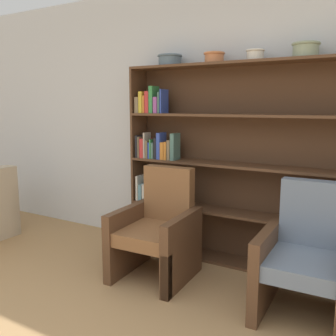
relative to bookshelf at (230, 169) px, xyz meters
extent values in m
cube|color=silver|center=(-0.06, 0.16, 0.44)|extent=(12.00, 0.06, 2.75)
cube|color=brown|center=(-1.04, -0.03, 0.03)|extent=(0.02, 0.30, 1.93)
cube|color=brown|center=(0.20, -0.03, 0.98)|extent=(2.46, 0.30, 0.02)
cube|color=brown|center=(0.20, -0.03, -0.92)|extent=(2.46, 0.30, 0.03)
cube|color=#492F1E|center=(0.20, 0.12, 0.03)|extent=(2.46, 0.01, 1.93)
cube|color=#B2A899|center=(-1.00, -0.09, -0.82)|extent=(0.02, 0.14, 0.18)
cube|color=#B2A899|center=(-0.96, -0.08, -0.78)|extent=(0.04, 0.15, 0.25)
cube|color=#4C756B|center=(-0.93, -0.09, -0.78)|extent=(0.02, 0.13, 0.25)
cube|color=#334CB2|center=(-0.90, -0.07, -0.78)|extent=(0.02, 0.17, 0.26)
cube|color=gold|center=(-0.87, -0.07, -0.81)|extent=(0.02, 0.18, 0.19)
cube|color=#994C99|center=(-0.85, -0.06, -0.78)|extent=(0.02, 0.19, 0.25)
cube|color=gold|center=(-0.82, -0.09, -0.81)|extent=(0.03, 0.13, 0.20)
cube|color=black|center=(-0.78, -0.07, -0.83)|extent=(0.03, 0.18, 0.16)
cube|color=orange|center=(-0.75, -0.06, -0.78)|extent=(0.02, 0.19, 0.26)
cube|color=white|center=(-0.72, -0.10, -0.77)|extent=(0.03, 0.12, 0.27)
cube|color=gold|center=(-0.67, -0.07, -0.82)|extent=(0.04, 0.16, 0.18)
cube|color=red|center=(-0.63, -0.06, -0.79)|extent=(0.03, 0.19, 0.23)
cube|color=#7F6B4C|center=(-0.60, -0.08, -0.81)|extent=(0.02, 0.15, 0.19)
cube|color=orange|center=(-0.58, -0.06, -0.78)|extent=(0.02, 0.19, 0.25)
cube|color=brown|center=(0.20, -0.03, -0.43)|extent=(2.46, 0.30, 0.02)
cube|color=white|center=(-0.99, -0.08, -0.28)|extent=(0.03, 0.16, 0.27)
cube|color=#669EB2|center=(-0.95, -0.07, -0.33)|extent=(0.04, 0.16, 0.18)
cube|color=white|center=(-0.91, -0.09, -0.32)|extent=(0.03, 0.14, 0.19)
cube|color=#4C756B|center=(-0.87, -0.09, -0.29)|extent=(0.03, 0.14, 0.25)
cube|color=#4C756B|center=(-0.83, -0.08, -0.30)|extent=(0.04, 0.15, 0.23)
cube|color=white|center=(-0.80, -0.06, -0.32)|extent=(0.02, 0.19, 0.19)
cube|color=black|center=(-0.77, -0.10, -0.30)|extent=(0.03, 0.12, 0.23)
cube|color=black|center=(-0.74, -0.09, -0.32)|extent=(0.02, 0.12, 0.19)
cube|color=#669EB2|center=(-0.71, -0.09, -0.33)|extent=(0.02, 0.13, 0.16)
cube|color=white|center=(-0.67, -0.07, -0.33)|extent=(0.04, 0.18, 0.18)
cube|color=#388C47|center=(-0.63, -0.07, -0.33)|extent=(0.03, 0.17, 0.17)
cube|color=#388C47|center=(-0.60, -0.09, -0.30)|extent=(0.03, 0.13, 0.23)
cube|color=brown|center=(0.20, -0.03, 0.04)|extent=(2.46, 0.30, 0.02)
cube|color=black|center=(-0.99, -0.08, 0.17)|extent=(0.03, 0.14, 0.23)
cube|color=#7F6B4C|center=(-0.97, -0.08, 0.17)|extent=(0.02, 0.16, 0.22)
cube|color=red|center=(-0.93, -0.06, 0.16)|extent=(0.04, 0.19, 0.20)
cube|color=#B2A899|center=(-0.90, -0.09, 0.19)|extent=(0.02, 0.12, 0.27)
cube|color=#7F6B4C|center=(-0.87, -0.09, 0.15)|extent=(0.02, 0.13, 0.19)
cube|color=#334CB2|center=(-0.84, -0.09, 0.14)|extent=(0.02, 0.13, 0.17)
cube|color=#388C47|center=(-0.82, -0.08, 0.15)|extent=(0.02, 0.16, 0.20)
cube|color=#4C756B|center=(-0.80, -0.06, 0.14)|extent=(0.02, 0.19, 0.17)
cube|color=black|center=(-0.76, -0.06, 0.16)|extent=(0.03, 0.20, 0.22)
cube|color=#334CB2|center=(-0.72, -0.09, 0.19)|extent=(0.04, 0.14, 0.27)
cube|color=orange|center=(-0.68, -0.07, 0.14)|extent=(0.04, 0.18, 0.18)
cube|color=orange|center=(-0.64, -0.06, 0.15)|extent=(0.03, 0.19, 0.18)
cube|color=#7F6B4C|center=(-0.60, -0.07, 0.16)|extent=(0.03, 0.18, 0.20)
cube|color=#4C756B|center=(-0.56, -0.09, 0.19)|extent=(0.04, 0.14, 0.27)
cube|color=brown|center=(0.20, -0.03, 0.51)|extent=(2.46, 0.30, 0.02)
cube|color=#7F6B4C|center=(-0.98, -0.06, 0.61)|extent=(0.04, 0.20, 0.16)
cube|color=gold|center=(-0.94, -0.09, 0.63)|extent=(0.04, 0.13, 0.22)
cube|color=orange|center=(-0.90, -0.07, 0.61)|extent=(0.02, 0.17, 0.18)
cube|color=red|center=(-0.86, -0.09, 0.63)|extent=(0.04, 0.13, 0.22)
cube|color=#388C47|center=(-0.81, -0.09, 0.66)|extent=(0.04, 0.14, 0.27)
cube|color=#994C99|center=(-0.76, -0.08, 0.61)|extent=(0.04, 0.16, 0.16)
cube|color=#4C756B|center=(-0.72, -0.07, 0.63)|extent=(0.02, 0.18, 0.21)
cube|color=#334CB2|center=(-0.69, -0.08, 0.64)|extent=(0.02, 0.15, 0.24)
cylinder|color=slate|center=(-0.66, -0.03, 1.04)|extent=(0.23, 0.23, 0.10)
torus|color=slate|center=(-0.66, -0.03, 1.09)|extent=(0.25, 0.25, 0.02)
cylinder|color=#C67547|center=(-0.18, -0.03, 1.04)|extent=(0.18, 0.18, 0.10)
torus|color=#C67547|center=(-0.18, -0.03, 1.08)|extent=(0.20, 0.20, 0.02)
cylinder|color=silver|center=(0.22, -0.03, 1.04)|extent=(0.15, 0.15, 0.09)
torus|color=silver|center=(0.22, -0.03, 1.08)|extent=(0.17, 0.17, 0.02)
cylinder|color=gray|center=(0.64, -0.03, 1.05)|extent=(0.21, 0.21, 0.12)
torus|color=gray|center=(0.64, -0.03, 1.10)|extent=(0.23, 0.23, 0.02)
cube|color=brown|center=(-0.14, -0.98, -0.75)|extent=(0.07, 0.07, 0.38)
cube|color=brown|center=(-0.71, -1.00, -0.75)|extent=(0.07, 0.07, 0.38)
cube|color=brown|center=(-0.16, -0.37, -0.75)|extent=(0.07, 0.07, 0.38)
cube|color=brown|center=(-0.73, -0.39, -0.75)|extent=(0.07, 0.07, 0.38)
cube|color=brown|center=(-0.44, -0.68, -0.53)|extent=(0.51, 0.66, 0.12)
cube|color=brown|center=(-0.45, -0.40, -0.23)|extent=(0.48, 0.14, 0.54)
cube|color=brown|center=(-0.16, -0.67, -0.63)|extent=(0.11, 0.68, 0.62)
cube|color=brown|center=(-0.72, -0.70, -0.63)|extent=(0.11, 0.68, 0.62)
cube|color=brown|center=(0.57, -1.00, -0.75)|extent=(0.07, 0.07, 0.38)
cube|color=brown|center=(0.55, -0.39, -0.75)|extent=(0.07, 0.07, 0.38)
cube|color=slate|center=(0.85, -0.68, -0.53)|extent=(0.50, 0.65, 0.12)
cube|color=slate|center=(0.84, -0.40, -0.23)|extent=(0.48, 0.13, 0.54)
cube|color=brown|center=(0.57, -0.69, -0.63)|extent=(0.10, 0.68, 0.62)
camera|label=1|loc=(1.27, -3.38, 0.60)|focal=40.00mm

